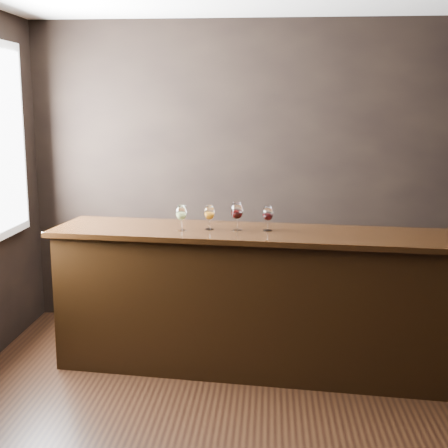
# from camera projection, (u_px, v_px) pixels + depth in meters

# --- Properties ---
(ground) EXTENTS (5.00, 5.00, 0.00)m
(ground) POSITION_uv_depth(u_px,v_px,m) (311.00, 441.00, 3.83)
(ground) COLOR black
(ground) RESTS_ON ground
(room_shell) EXTENTS (5.02, 4.52, 2.81)m
(room_shell) POSITION_uv_depth(u_px,v_px,m) (277.00, 144.00, 3.62)
(room_shell) COLOR black
(room_shell) RESTS_ON ground
(bar_counter) EXTENTS (3.07, 0.99, 1.06)m
(bar_counter) POSITION_uv_depth(u_px,v_px,m) (255.00, 303.00, 4.81)
(bar_counter) COLOR black
(bar_counter) RESTS_ON ground
(bar_top) EXTENTS (3.18, 1.08, 0.04)m
(bar_top) POSITION_uv_depth(u_px,v_px,m) (255.00, 234.00, 4.71)
(bar_top) COLOR black
(bar_top) RESTS_ON bar_counter
(back_bar_shelf) EXTENTS (2.45, 0.40, 0.88)m
(back_bar_shelf) POSITION_uv_depth(u_px,v_px,m) (271.00, 280.00, 5.75)
(back_bar_shelf) COLOR black
(back_bar_shelf) RESTS_ON ground
(glass_white) EXTENTS (0.08, 0.08, 0.19)m
(glass_white) POSITION_uv_depth(u_px,v_px,m) (181.00, 213.00, 4.71)
(glass_white) COLOR white
(glass_white) RESTS_ON bar_top
(glass_amber) EXTENTS (0.08, 0.08, 0.19)m
(glass_amber) POSITION_uv_depth(u_px,v_px,m) (209.00, 213.00, 4.74)
(glass_amber) COLOR white
(glass_amber) RESTS_ON bar_top
(glass_red_a) EXTENTS (0.09, 0.09, 0.21)m
(glass_red_a) POSITION_uv_depth(u_px,v_px,m) (237.00, 212.00, 4.70)
(glass_red_a) COLOR white
(glass_red_a) RESTS_ON bar_top
(glass_red_b) EXTENTS (0.08, 0.08, 0.19)m
(glass_red_b) POSITION_uv_depth(u_px,v_px,m) (268.00, 214.00, 4.69)
(glass_red_b) COLOR white
(glass_red_b) RESTS_ON bar_top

